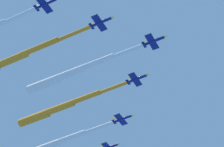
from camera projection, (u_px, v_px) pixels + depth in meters
jet_lead at (70, 73)px, 212.17m from camera, size 31.14×54.96×3.88m
jet_port_inner at (59, 108)px, 227.21m from camera, size 31.93×55.32×3.90m
jet_starboard_inner at (9, 61)px, 209.58m from camera, size 34.85×60.53×3.93m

